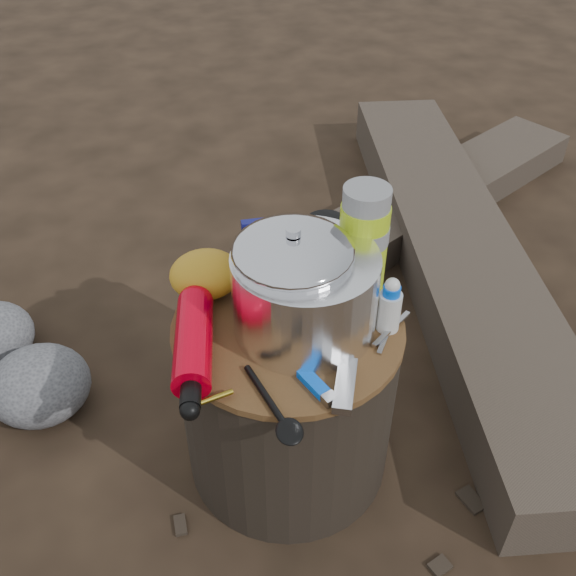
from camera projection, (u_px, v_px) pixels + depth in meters
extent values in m
plane|color=black|center=(288.00, 454.00, 1.45)|extent=(60.00, 60.00, 0.00)
cylinder|color=black|center=(288.00, 396.00, 1.32)|extent=(0.43, 0.43, 0.39)
cube|color=#3B3128|center=(456.00, 251.00, 1.90)|extent=(0.52, 1.79, 0.15)
cube|color=#3B3128|center=(436.00, 197.00, 2.18)|extent=(1.20, 0.83, 0.10)
cylinder|color=white|center=(305.00, 293.00, 1.14)|extent=(0.26, 0.26, 0.16)
cylinder|color=silver|center=(293.00, 283.00, 1.13)|extent=(0.20, 0.20, 0.20)
cylinder|color=#ABCF17|center=(363.00, 243.00, 1.20)|extent=(0.09, 0.09, 0.23)
cylinder|color=black|center=(325.00, 246.00, 1.29)|extent=(0.08, 0.08, 0.12)
ellipsoid|color=#C1881C|center=(205.00, 274.00, 1.24)|extent=(0.14, 0.11, 0.09)
cube|color=#0E105D|center=(267.00, 248.00, 1.28)|extent=(0.10, 0.02, 0.12)
cube|color=blue|center=(313.00, 382.00, 1.08)|extent=(0.06, 0.09, 0.02)
cube|color=#9F9FA3|center=(345.00, 385.00, 1.07)|extent=(0.07, 0.12, 0.02)
cylinder|color=silver|center=(390.00, 307.00, 1.16)|extent=(0.04, 0.04, 0.10)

